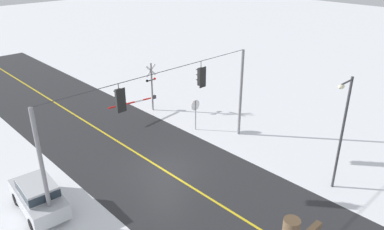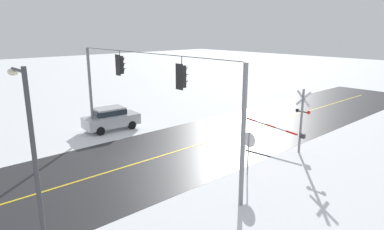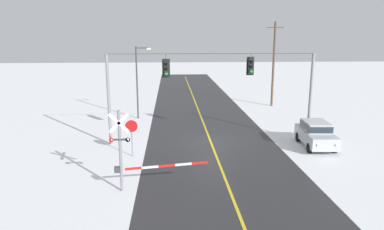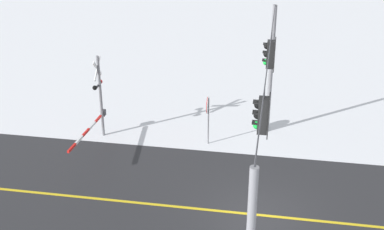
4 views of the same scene
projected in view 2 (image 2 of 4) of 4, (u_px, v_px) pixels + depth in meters
name	position (u px, v px, depth m)	size (l,w,h in m)	color
ground_plane	(148.00, 160.00, 19.91)	(160.00, 160.00, 0.00)	white
road_asphalt	(44.00, 192.00, 16.02)	(9.00, 80.00, 0.01)	#28282B
lane_centre_line	(44.00, 192.00, 16.02)	(0.14, 72.00, 0.01)	gold
signal_span	(147.00, 92.00, 18.87)	(14.20, 0.47, 6.22)	gray
stop_sign	(249.00, 144.00, 17.46)	(0.80, 0.09, 2.35)	gray
railroad_crossing	(295.00, 120.00, 20.98)	(4.68, 0.31, 4.00)	gray
parked_car_silver	(111.00, 118.00, 25.63)	(2.06, 4.30, 1.74)	#B7BABF
streetlamp_near	(32.00, 155.00, 9.84)	(1.39, 0.28, 6.50)	#38383D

